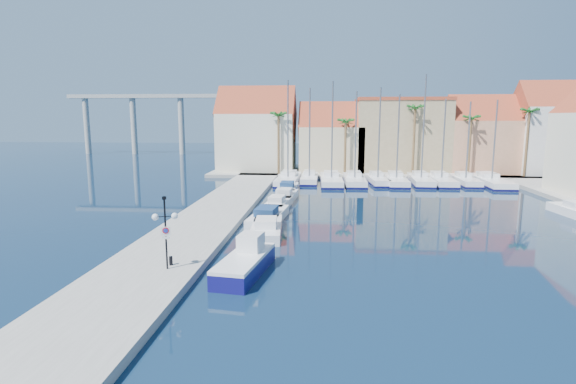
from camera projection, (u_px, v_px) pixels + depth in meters
The scene contains 33 objects.
ground at pixel (305, 271), 26.73m from camera, with size 260.00×260.00×0.00m, color black.
quay_west at pixel (213, 215), 40.71m from camera, with size 6.00×77.00×0.50m, color gray.
shore_north at pixel (380, 172), 73.02m from camera, with size 54.00×16.00×0.50m, color gray.
lamp_post at pixel (165, 222), 25.16m from camera, with size 1.38×0.73×4.22m.
bollard at pixel (171, 261), 26.23m from camera, with size 0.21×0.21×0.52m, color black.
fishing_boat at pixel (246, 262), 26.23m from camera, with size 2.90×6.31×2.13m.
motorboat_west_0 at pixel (267, 228), 34.95m from camera, with size 2.77×7.16×1.40m.
motorboat_west_1 at pixel (268, 216), 39.30m from camera, with size 3.08×7.55×1.40m.
motorboat_west_2 at pixel (278, 204), 44.74m from camera, with size 2.55×6.29×1.40m.
motorboat_west_3 at pixel (286, 196), 49.17m from camera, with size 2.36×6.04×1.40m.
motorboat_west_4 at pixel (288, 188), 54.35m from camera, with size 2.24×6.79×1.40m.
motorboat_east_1 at pixel (571, 210), 41.80m from camera, with size 2.14×5.22×1.40m.
sailboat_0 at pixel (288, 179), 62.02m from camera, with size 3.12×10.87×13.86m.
sailboat_1 at pixel (309, 178), 62.72m from camera, with size 2.29×8.59×12.92m.
sailboat_2 at pixel (331, 180), 61.36m from camera, with size 3.16×10.92×13.69m.
sailboat_3 at pixel (354, 180), 61.31m from camera, with size 2.80×10.35×12.40m.
sailboat_4 at pixel (377, 179), 61.37m from camera, with size 2.91×8.68×12.89m.
sailboat_5 at pixel (396, 180), 61.19m from camera, with size 2.99×10.06×11.99m.
sailboat_6 at pixel (420, 180), 61.25m from camera, with size 3.08×9.85×14.57m.
sailboat_7 at pixel (440, 180), 61.08m from camera, with size 2.72×9.90×11.41m.
sailboat_8 at pixel (464, 180), 60.82m from camera, with size 2.41×8.82×11.05m.
sailboat_9 at pixel (490, 181), 60.23m from camera, with size 3.05×11.37×11.27m.
building_0 at pixel (257, 133), 72.67m from camera, with size 12.30×9.00×13.50m.
building_1 at pixel (331, 141), 71.87m from camera, with size 10.30×8.00×11.00m.
building_2 at pixel (400, 135), 71.77m from camera, with size 14.20×10.20×11.50m.
building_3 at pixel (480, 138), 69.85m from camera, with size 10.30×8.00×12.00m.
building_4 at pixel (544, 131), 67.93m from camera, with size 8.30×8.00×14.00m.
palm_0 at pixel (278, 117), 67.00m from camera, with size 2.60×2.60×10.15m.
palm_1 at pixel (346, 123), 66.32m from camera, with size 2.60×2.60×9.15m.
palm_2 at pixel (415, 110), 65.17m from camera, with size 2.60×2.60×11.15m.
palm_3 at pixel (471, 120), 64.74m from camera, with size 2.60×2.60×9.65m.
palm_4 at pixel (529, 113), 63.91m from camera, with size 2.60×2.60×10.65m.
viaduct at pixel (161, 112), 108.89m from camera, with size 48.00×2.20×14.45m.
Camera 1 is at (1.19, -25.57, 9.07)m, focal length 28.00 mm.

